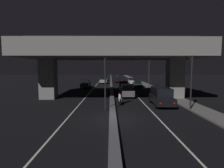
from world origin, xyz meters
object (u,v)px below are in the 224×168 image
Objects in this scene: car_dark_green_third_oncoming at (105,78)px; motorcycle_white_filtering_near at (120,99)px; street_lamp at (148,66)px; car_grey_second at (127,90)px; car_dark_green_lead_oncoming at (86,84)px; traffic_light_left_of_median at (105,75)px; car_silver_second_oncoming at (103,80)px; car_black_lead at (161,96)px; car_white_fifth at (132,81)px; traffic_light_right_of_median at (191,73)px; car_dark_green_fourth at (137,83)px; pedestrian_on_sidewalk at (173,91)px; car_white_third at (123,86)px; car_black_sixth at (118,79)px.

motorcycle_white_filtering_near is at bearing 1.66° from car_dark_green_third_oncoming.
street_lamp is at bearing -24.85° from motorcycle_white_filtering_near.
car_dark_green_lead_oncoming reaches higher than car_grey_second.
traffic_light_left_of_median reaches higher than car_silver_second_oncoming.
traffic_light_left_of_median is 6.96m from car_black_lead.
car_grey_second is 1.14× the size of car_dark_green_third_oncoming.
car_grey_second is 19.74m from car_white_fifth.
car_dark_green_third_oncoming is (-7.51, 39.09, -0.04)m from car_black_lead.
traffic_light_right_of_median is 23.64m from car_dark_green_lead_oncoming.
car_dark_green_fourth is 2.74× the size of pedestrian_on_sidewalk.
car_black_lead is 2.56× the size of motorcycle_white_filtering_near.
car_dark_green_third_oncoming is at bearing 7.22° from car_grey_second.
car_white_fifth is at bearing 126.54° from car_dark_green_lead_oncoming.
street_lamp reaches higher than car_dark_green_third_oncoming.
car_silver_second_oncoming is at bearing 135.52° from street_lamp.
car_white_fifth is 21.25m from pedestrian_on_sidewalk.
traffic_light_left_of_median is 11.65m from pedestrian_on_sidewalk.
car_white_third is 1.13× the size of car_dark_green_third_oncoming.
car_dark_green_third_oncoming is (-4.11, 6.88, 0.09)m from car_black_sixth.
pedestrian_on_sidewalk is (7.47, 3.93, 0.42)m from motorcycle_white_filtering_near.
car_silver_second_oncoming is at bearing 2.42° from motorcycle_white_filtering_near.
car_white_third is (-5.66, -5.68, -3.61)m from street_lamp.
car_grey_second is at bearing 4.61° from car_dark_green_third_oncoming.
car_black_lead reaches higher than car_grey_second.
car_white_third is (0.03, 6.95, 0.01)m from car_grey_second.
car_white_fifth is at bearing 4.19° from car_dark_green_fourth.
street_lamp reaches higher than traffic_light_right_of_median.
car_dark_green_third_oncoming reaches higher than pedestrian_on_sidewalk.
car_silver_second_oncoming is at bearing 18.44° from car_white_third.
car_white_fifth reaches higher than motorcycle_white_filtering_near.
motorcycle_white_filtering_near is (3.05, -27.98, -0.23)m from car_silver_second_oncoming.
street_lamp is 19.82m from motorcycle_white_filtering_near.
car_silver_second_oncoming is (-9.69, 30.98, -2.77)m from traffic_light_right_of_median.
traffic_light_right_of_median is 1.27× the size of car_dark_green_third_oncoming.
car_black_sixth is (-5.85, 13.42, -3.62)m from street_lamp.
traffic_light_right_of_median is 1.23× the size of car_black_sixth.
car_dark_green_lead_oncoming is at bearing -11.32° from car_dark_green_third_oncoming.
car_silver_second_oncoming is 2.33× the size of pedestrian_on_sidewalk.
car_dark_green_third_oncoming is at bearing 103.08° from traffic_light_right_of_median.
car_dark_green_third_oncoming is at bearing 28.56° from car_white_fifth.
car_black_sixth is at bearing 152.45° from car_dark_green_lead_oncoming.
car_dark_green_fourth reaches higher than car_white_third.
car_white_third is at bearing -9.85° from motorcycle_white_filtering_near.
street_lamp is (0.34, 21.13, 0.92)m from traffic_light_right_of_median.
traffic_light_left_of_median is 1.13× the size of car_white_fifth.
car_black_sixth is at bearing 26.67° from car_white_fifth.
street_lamp is 1.58× the size of car_black_lead.
traffic_light_left_of_median is at bearing -142.57° from pedestrian_on_sidewalk.
car_dark_green_fourth is at bearing -18.36° from motorcycle_white_filtering_near.
traffic_light_right_of_median is at bearing -118.11° from motorcycle_white_filtering_near.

